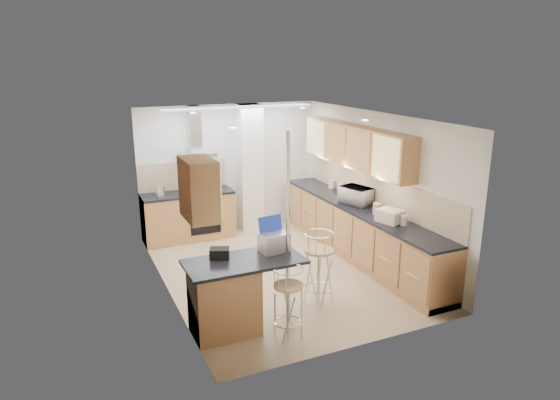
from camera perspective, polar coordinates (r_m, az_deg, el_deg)
name	(u,v)px	position (r m, az deg, el deg)	size (l,w,h in m)	color
ground	(279,271)	(8.22, -0.12, -8.11)	(4.80, 4.80, 0.00)	tan
room_shell	(288,172)	(8.19, 0.87, 3.17)	(3.64, 4.84, 2.51)	white
right_counter	(358,232)	(8.73, 8.92, -3.59)	(0.63, 4.40, 0.92)	#B17E46
back_counter	(188,216)	(9.64, -10.44, -1.77)	(1.70, 0.63, 0.92)	#B17E46
peninsula	(245,294)	(6.42, -4.05, -10.70)	(1.47, 0.72, 0.94)	#B17E46
microwave	(356,196)	(8.67, 8.72, 0.49)	(0.54, 0.37, 0.30)	white
laptop	(274,242)	(6.45, -0.69, -4.86)	(0.35, 0.27, 0.24)	#ABADB3
bag	(219,253)	(6.29, -6.94, -6.07)	(0.24, 0.17, 0.13)	black
bar_stool_near	(288,303)	(6.20, 0.96, -11.74)	(0.38, 0.38, 0.94)	tan
bar_stool_end	(319,268)	(7.02, 4.43, -7.79)	(0.43, 0.43, 1.06)	tan
jar_a	(341,188)	(9.39, 6.99, 1.38)	(0.12, 0.12, 0.18)	#F0E3D0
jar_b	(332,184)	(9.72, 5.92, 1.83)	(0.11, 0.11, 0.15)	#F0E3D0
jar_c	(377,209)	(8.18, 11.03, -0.99)	(0.14, 0.14, 0.18)	#AFA68C
jar_d	(404,220)	(7.72, 13.96, -2.28)	(0.10, 0.10, 0.16)	white
bread_bin	(390,216)	(7.83, 12.46, -1.79)	(0.29, 0.37, 0.20)	#F0E3D0
kettle	(160,191)	(9.27, -13.52, 0.97)	(0.16, 0.16, 0.22)	silver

